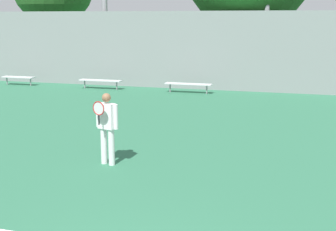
# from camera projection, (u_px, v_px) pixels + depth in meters

# --- Properties ---
(tennis_player) EXTENTS (0.58, 0.47, 1.64)m
(tennis_player) POSITION_uv_depth(u_px,v_px,m) (107.00, 124.00, 10.44)
(tennis_player) COLOR silver
(tennis_player) RESTS_ON ground_plane
(bench_courtside_far) EXTENTS (2.04, 0.40, 0.42)m
(bench_courtside_far) POSITION_uv_depth(u_px,v_px,m) (100.00, 81.00, 21.82)
(bench_courtside_far) COLOR silver
(bench_courtside_far) RESTS_ON ground_plane
(bench_adjacent_court) EXTENTS (1.68, 0.40, 0.42)m
(bench_adjacent_court) POSITION_uv_depth(u_px,v_px,m) (18.00, 77.00, 23.04)
(bench_adjacent_court) COLOR silver
(bench_adjacent_court) RESTS_ON ground_plane
(bench_by_gate) EXTENTS (2.09, 0.40, 0.42)m
(bench_by_gate) POSITION_uv_depth(u_px,v_px,m) (188.00, 84.00, 20.64)
(bench_by_gate) COLOR silver
(bench_by_gate) RESTS_ON ground_plane
(back_fence) EXTENTS (30.65, 0.06, 3.58)m
(back_fence) POSITION_uv_depth(u_px,v_px,m) (258.00, 52.00, 20.70)
(back_fence) COLOR gray
(back_fence) RESTS_ON ground_plane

